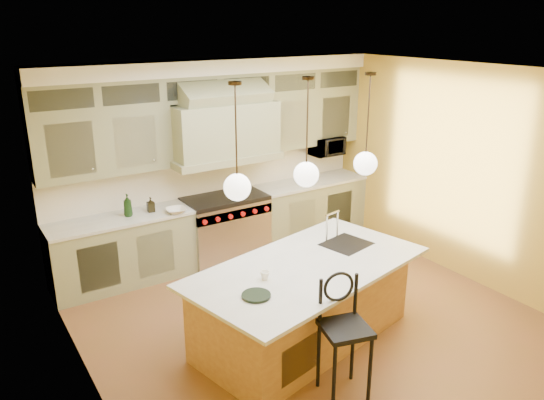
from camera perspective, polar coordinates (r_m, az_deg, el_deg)
floor at (r=6.52m, az=4.16°, el=-12.75°), size 5.00×5.00×0.00m
ceiling at (r=5.58m, az=4.88°, el=13.54°), size 5.00×5.00×0.00m
wall_back at (r=7.94m, az=-6.44°, el=4.43°), size 5.00×0.00×5.00m
wall_front at (r=4.35m, az=25.02°, el=-9.87°), size 5.00×0.00×5.00m
wall_left at (r=4.91m, az=-19.66°, el=-5.87°), size 0.00×5.00×5.00m
wall_right at (r=7.61m, az=19.74°, el=2.79°), size 0.00×5.00×5.00m
back_cabinetry at (r=7.71m, az=-5.55°, el=3.88°), size 5.00×0.77×2.90m
range at (r=7.93m, az=-5.04°, el=-2.86°), size 1.20×0.74×0.96m
kitchen_island at (r=5.96m, az=3.45°, el=-10.76°), size 2.89×1.94×1.35m
counter_stool at (r=5.09m, az=7.73°, el=-13.61°), size 0.52×0.52×1.21m
microwave at (r=8.75m, az=5.85°, el=5.80°), size 0.54×0.37×0.30m
oil_bottle_a at (r=7.23m, az=-15.27°, el=-0.55°), size 0.12×0.12×0.30m
oil_bottle_b at (r=7.34m, az=-12.92°, el=-0.48°), size 0.09×0.10×0.20m
fruit_bowl at (r=7.25m, az=-10.28°, el=-1.13°), size 0.31×0.31×0.07m
cup at (r=5.39m, az=-0.78°, el=-8.12°), size 0.10×0.10×0.09m
pendant_left at (r=4.97m, az=-3.77°, el=1.70°), size 0.26×0.26×1.11m
pendant_center at (r=5.38m, az=3.70°, el=3.06°), size 0.26×0.26×1.11m
pendant_right at (r=5.88m, az=10.03°, el=4.16°), size 0.26×0.26×1.11m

